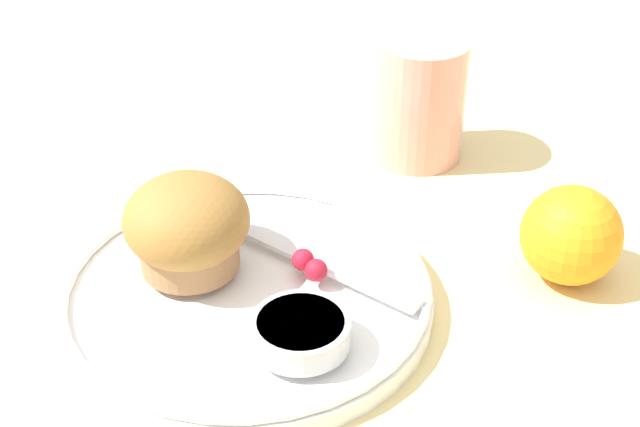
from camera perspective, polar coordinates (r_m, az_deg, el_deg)
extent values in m
plane|color=beige|center=(0.60, -6.12, -5.33)|extent=(3.00, 3.00, 0.00)
cylinder|color=white|center=(0.59, -4.63, -5.41)|extent=(0.24, 0.24, 0.01)
torus|color=white|center=(0.58, -4.68, -4.64)|extent=(0.24, 0.24, 0.01)
cylinder|color=#9E7047|center=(0.59, -8.37, -2.15)|extent=(0.07, 0.07, 0.03)
ellipsoid|color=olive|center=(0.58, -8.54, -0.41)|extent=(0.08, 0.08, 0.06)
cylinder|color=silver|center=(0.53, -1.44, -7.68)|extent=(0.06, 0.06, 0.02)
cylinder|color=beige|center=(0.52, -1.45, -7.15)|extent=(0.05, 0.05, 0.00)
sphere|color=#B7192D|center=(0.59, -1.10, -2.98)|extent=(0.02, 0.02, 0.02)
sphere|color=#B7192D|center=(0.58, -0.25, -3.65)|extent=(0.02, 0.02, 0.02)
cube|color=silver|center=(0.60, -0.41, -2.93)|extent=(0.16, 0.06, 0.00)
sphere|color=orange|center=(0.62, 15.77, -1.35)|extent=(0.07, 0.07, 0.07)
cylinder|color=#E5998C|center=(0.74, 6.42, 7.22)|extent=(0.07, 0.07, 0.10)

